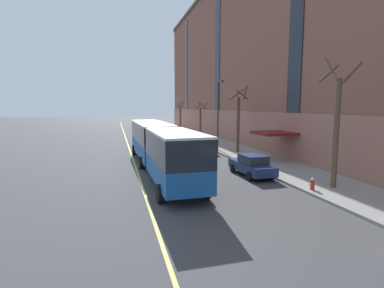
% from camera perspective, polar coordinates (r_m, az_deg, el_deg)
% --- Properties ---
extents(ground_plane, '(260.00, 260.00, 0.00)m').
position_cam_1_polar(ground_plane, '(24.51, -5.69, -4.59)').
color(ground_plane, '#424244').
extents(sidewalk, '(4.88, 160.00, 0.15)m').
position_cam_1_polar(sidewalk, '(30.12, 11.39, -2.34)').
color(sidewalk, gray).
rests_on(sidewalk, ground).
extents(apartment_facade, '(15.20, 110.00, 24.96)m').
position_cam_1_polar(apartment_facade, '(32.82, 28.68, 19.51)').
color(apartment_facade, brown).
rests_on(apartment_facade, ground).
extents(city_bus, '(3.23, 19.66, 3.53)m').
position_cam_1_polar(city_bus, '(23.58, -6.45, 0.00)').
color(city_bus, '#19569E').
rests_on(city_bus, ground).
extents(parked_car_navy_0, '(1.98, 4.54, 1.56)m').
position_cam_1_polar(parked_car_navy_0, '(22.00, 11.32, -3.98)').
color(parked_car_navy_0, navy).
rests_on(parked_car_navy_0, ground).
extents(parked_car_black_1, '(2.04, 4.34, 1.56)m').
position_cam_1_polar(parked_car_black_1, '(32.46, 2.25, -0.26)').
color(parked_car_black_1, black).
rests_on(parked_car_black_1, ground).
extents(parked_car_navy_2, '(2.04, 4.69, 1.56)m').
position_cam_1_polar(parked_car_navy_2, '(52.12, -4.02, 2.55)').
color(parked_car_navy_2, navy).
rests_on(parked_car_navy_2, ground).
extents(parked_car_darkgray_4, '(2.15, 4.47, 1.56)m').
position_cam_1_polar(parked_car_darkgray_4, '(44.25, -2.30, 1.74)').
color(parked_car_darkgray_4, '#4C4C51').
rests_on(parked_car_darkgray_4, ground).
extents(parked_car_silver_6, '(1.99, 4.29, 1.56)m').
position_cam_1_polar(parked_car_silver_6, '(38.44, -0.37, 0.91)').
color(parked_car_silver_6, '#B7B7BC').
rests_on(parked_car_silver_6, ground).
extents(street_tree_near_corner, '(1.87, 1.87, 7.70)m').
position_cam_1_polar(street_tree_near_corner, '(19.59, 25.80, 3.33)').
color(street_tree_near_corner, brown).
rests_on(street_tree_near_corner, sidewalk).
extents(street_tree_mid_block, '(2.06, 1.92, 6.99)m').
position_cam_1_polar(street_tree_mid_block, '(32.14, 8.80, 4.83)').
color(street_tree_mid_block, brown).
rests_on(street_tree_mid_block, sidewalk).
extents(street_tree_far_uptown, '(1.69, 1.69, 5.52)m').
position_cam_1_polar(street_tree_far_uptown, '(45.92, 1.61, 4.77)').
color(street_tree_far_uptown, brown).
rests_on(street_tree_far_uptown, sidewalk).
extents(street_tree_far_downtown, '(1.78, 1.84, 6.04)m').
position_cam_1_polar(street_tree_far_downtown, '(60.12, -2.28, 5.42)').
color(street_tree_far_downtown, brown).
rests_on(street_tree_far_downtown, sidewalk).
extents(street_lamp, '(0.36, 1.48, 7.64)m').
position_cam_1_polar(street_lamp, '(33.47, 5.11, 6.79)').
color(street_lamp, '#2D2D30').
rests_on(street_lamp, sidewalk).
extents(fire_hydrant, '(0.42, 0.24, 0.72)m').
position_cam_1_polar(fire_hydrant, '(18.95, 21.97, -7.06)').
color(fire_hydrant, red).
rests_on(fire_hydrant, sidewalk).
extents(lane_centerline, '(0.16, 140.00, 0.01)m').
position_cam_1_polar(lane_centerline, '(27.24, -10.98, -3.49)').
color(lane_centerline, '#E0D66B').
rests_on(lane_centerline, ground).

